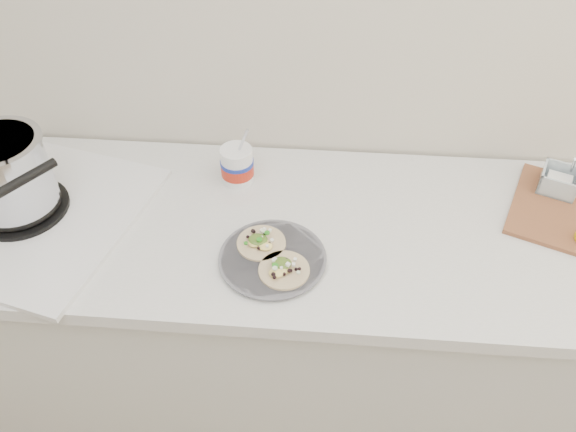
{
  "coord_description": "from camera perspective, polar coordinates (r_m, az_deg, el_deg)",
  "views": [
    {
      "loc": [
        0.04,
        0.36,
        1.93
      ],
      "look_at": [
        -0.04,
        1.38,
        0.96
      ],
      "focal_mm": 35.0,
      "sensor_mm": 36.0,
      "label": 1
    }
  ],
  "objects": [
    {
      "name": "counter",
      "position": [
        1.82,
        1.53,
        -10.66
      ],
      "size": [
        2.44,
        0.66,
        0.9
      ],
      "color": "silver",
      "rests_on": "ground"
    },
    {
      "name": "stove",
      "position": [
        1.6,
        -26.16,
        2.66
      ],
      "size": [
        0.71,
        0.68,
        0.28
      ],
      "rotation": [
        0.0,
        0.0,
        -0.24
      ],
      "color": "silver",
      "rests_on": "counter"
    },
    {
      "name": "taco_plate",
      "position": [
        1.37,
        -1.59,
        -4.1
      ],
      "size": [
        0.26,
        0.26,
        0.04
      ],
      "rotation": [
        0.0,
        0.0,
        0.39
      ],
      "color": "#5D5C64",
      "rests_on": "counter"
    },
    {
      "name": "tub",
      "position": [
        1.57,
        -5.12,
        5.43
      ],
      "size": [
        0.09,
        0.09,
        0.21
      ],
      "rotation": [
        0.0,
        0.0,
        -0.28
      ],
      "color": "white",
      "rests_on": "counter"
    }
  ]
}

